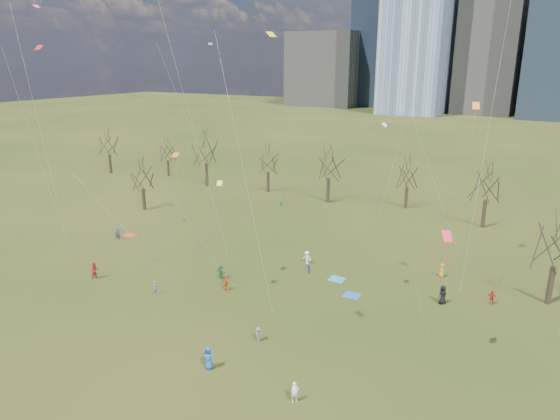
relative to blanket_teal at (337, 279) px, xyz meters
The scene contains 21 objects.
ground 14.51m from the blanket_teal, 115.94° to the right, with size 500.00×500.00×0.00m, color black.
downtown_skyline 201.59m from the blanket_teal, 92.54° to the left, with size 212.50×78.00×118.00m.
bare_tree_row 25.75m from the blanket_teal, 104.91° to the left, with size 113.04×29.80×9.50m.
blanket_teal is the anchor object (origin of this frame).
blanket_navy 3.93m from the blanket_teal, 44.79° to the right, with size 1.60×1.50×0.03m, color #224FA2.
blanket_crimson 29.51m from the blanket_teal, behind, with size 1.60×1.50×0.03m, color red.
person_0 19.67m from the blanket_teal, 95.63° to the right, with size 0.90×0.59×1.84m, color #214A92.
person_1 20.42m from the blanket_teal, 74.50° to the right, with size 0.55×0.36×1.50m, color white.
person_2 25.63m from the blanket_teal, 150.62° to the right, with size 0.91×0.71×1.86m, color #AD2118.
person_3 14.44m from the blanket_teal, 92.99° to the right, with size 0.82×0.47×1.27m, color slate.
person_4 11.82m from the blanket_teal, 137.34° to the right, with size 0.90×0.37×1.54m, color #CB5716.
person_5 12.31m from the blanket_teal, 151.07° to the right, with size 1.43×0.45×1.54m, color #1B7D42.
person_6 10.95m from the blanket_teal, ahead, with size 0.91×0.59×1.86m, color black.
person_7 18.77m from the blanket_teal, 139.34° to the right, with size 0.52×0.34×1.42m, color #9851A3.
person_8 3.33m from the blanket_teal, behind, with size 0.50×0.39×1.03m, color #272EAC.
person_9 5.22m from the blanket_teal, 154.93° to the left, with size 1.00×0.57×1.54m, color white.
person_10 15.14m from the blanket_teal, ahead, with size 0.85×0.35×1.45m, color red.
person_11 29.71m from the blanket_teal, behind, with size 1.60×0.51×1.73m, color slate.
person_12 11.30m from the blanket_teal, 32.85° to the left, with size 0.74×0.48×1.52m, color orange.
person_13 28.23m from the blanket_teal, 131.85° to the left, with size 0.58×0.38×1.58m, color #1B7C53.
kites_airborne 15.12m from the blanket_teal, 135.62° to the right, with size 57.53×42.71×30.43m.
Camera 1 is at (25.19, -32.01, 22.21)m, focal length 32.00 mm.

